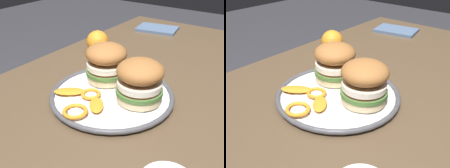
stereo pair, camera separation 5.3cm
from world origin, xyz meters
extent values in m
cube|color=brown|center=(0.00, 0.00, 0.71)|extent=(1.38, 0.80, 0.03)
cube|color=brown|center=(0.63, 0.34, 0.35)|extent=(0.06, 0.06, 0.69)
cylinder|color=white|center=(-0.05, 0.06, 0.73)|extent=(0.28, 0.28, 0.01)
torus|color=#4C4C51|center=(-0.05, 0.06, 0.73)|extent=(0.31, 0.31, 0.01)
cylinder|color=white|center=(-0.05, 0.06, 0.73)|extent=(0.22, 0.22, 0.00)
cylinder|color=beige|center=(0.00, 0.11, 0.75)|extent=(0.11, 0.11, 0.02)
cylinder|color=#477033|center=(0.00, 0.11, 0.76)|extent=(0.11, 0.11, 0.01)
cylinder|color=#BC3828|center=(0.00, 0.11, 0.77)|extent=(0.10, 0.10, 0.01)
cylinder|color=silver|center=(0.00, 0.11, 0.78)|extent=(0.10, 0.10, 0.01)
ellipsoid|color=#A36633|center=(0.00, 0.11, 0.81)|extent=(0.14, 0.14, 0.05)
cylinder|color=beige|center=(-0.04, -0.01, 0.75)|extent=(0.11, 0.11, 0.02)
cylinder|color=#477033|center=(-0.04, -0.01, 0.76)|extent=(0.11, 0.11, 0.01)
cylinder|color=#BC3828|center=(-0.04, -0.01, 0.77)|extent=(0.10, 0.10, 0.01)
cylinder|color=silver|center=(-0.04, -0.01, 0.78)|extent=(0.10, 0.10, 0.01)
ellipsoid|color=#A36633|center=(-0.04, -0.01, 0.81)|extent=(0.13, 0.13, 0.05)
torus|color=orange|center=(-0.09, 0.09, 0.74)|extent=(0.06, 0.06, 0.01)
cylinder|color=#F4E5C6|center=(-0.09, 0.09, 0.74)|extent=(0.03, 0.03, 0.00)
ellipsoid|color=orange|center=(-0.12, 0.05, 0.74)|extent=(0.07, 0.06, 0.01)
ellipsoid|color=orange|center=(-0.11, 0.14, 0.74)|extent=(0.07, 0.08, 0.01)
torus|color=orange|center=(-0.17, 0.07, 0.74)|extent=(0.07, 0.07, 0.01)
cylinder|color=#F4E5C6|center=(-0.17, 0.07, 0.74)|extent=(0.03, 0.03, 0.00)
sphere|color=orange|center=(0.17, 0.27, 0.76)|extent=(0.08, 0.08, 0.08)
cube|color=slate|center=(0.52, 0.22, 0.73)|extent=(0.14, 0.19, 0.01)
camera|label=1|loc=(-0.50, -0.26, 1.07)|focal=41.68mm
camera|label=2|loc=(-0.47, -0.31, 1.07)|focal=41.68mm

